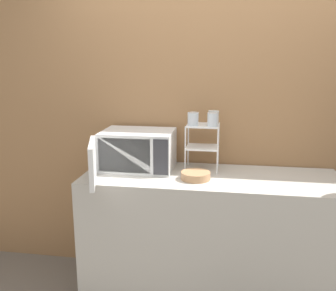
% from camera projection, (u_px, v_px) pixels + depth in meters
% --- Properties ---
extents(wall_back, '(8.00, 0.06, 2.60)m').
position_uv_depth(wall_back, '(214.00, 117.00, 2.90)').
color(wall_back, '#9E7047').
rests_on(wall_back, ground_plane).
extents(counter, '(1.80, 0.63, 0.94)m').
position_uv_depth(counter, '(209.00, 237.00, 2.74)').
color(counter, '#B7B2A8').
rests_on(counter, ground_plane).
extents(microwave, '(0.55, 0.78, 0.29)m').
position_uv_depth(microwave, '(136.00, 150.00, 2.77)').
color(microwave, silver).
rests_on(microwave, counter).
extents(dish_rack, '(0.24, 0.21, 0.34)m').
position_uv_depth(dish_rack, '(202.00, 137.00, 2.74)').
color(dish_rack, white).
rests_on(dish_rack, counter).
extents(glass_front_left, '(0.08, 0.08, 0.10)m').
position_uv_depth(glass_front_left, '(193.00, 119.00, 2.66)').
color(glass_front_left, silver).
rests_on(glass_front_left, dish_rack).
extents(glass_back_right, '(0.08, 0.08, 0.10)m').
position_uv_depth(glass_back_right, '(213.00, 117.00, 2.74)').
color(glass_back_right, silver).
rests_on(glass_back_right, dish_rack).
extents(glass_front_right, '(0.08, 0.08, 0.10)m').
position_uv_depth(glass_front_right, '(212.00, 119.00, 2.64)').
color(glass_front_right, silver).
rests_on(glass_front_right, dish_rack).
extents(bowl, '(0.20, 0.20, 0.05)m').
position_uv_depth(bowl, '(196.00, 176.00, 2.56)').
color(bowl, '#AD7F56').
rests_on(bowl, counter).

